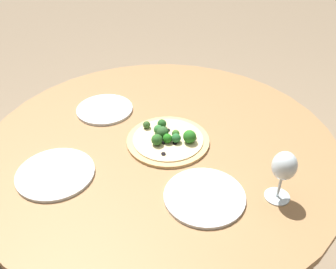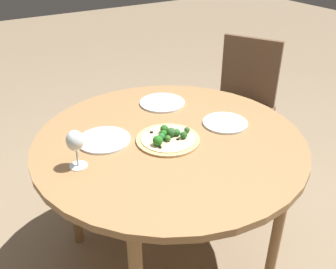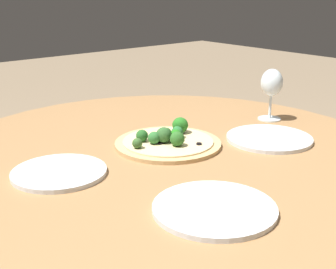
% 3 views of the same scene
% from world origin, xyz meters
% --- Properties ---
extents(dining_table, '(1.17, 1.17, 0.73)m').
position_xyz_m(dining_table, '(0.00, 0.00, 0.66)').
color(dining_table, olive).
rests_on(dining_table, ground_plane).
extents(pizza, '(0.27, 0.27, 0.06)m').
position_xyz_m(pizza, '(-0.02, -0.02, 0.75)').
color(pizza, tan).
rests_on(pizza, dining_table).
extents(wine_glass, '(0.07, 0.07, 0.16)m').
position_xyz_m(wine_glass, '(-0.41, -0.00, 0.84)').
color(wine_glass, silver).
rests_on(wine_glass, dining_table).
extents(plate_near, '(0.21, 0.21, 0.01)m').
position_xyz_m(plate_near, '(0.28, -0.03, 0.74)').
color(plate_near, silver).
rests_on(plate_near, dining_table).
extents(plate_far, '(0.23, 0.23, 0.01)m').
position_xyz_m(plate_far, '(0.15, 0.31, 0.74)').
color(plate_far, silver).
rests_on(plate_far, dining_table).
extents(plate_side, '(0.23, 0.23, 0.01)m').
position_xyz_m(plate_side, '(-0.25, 0.12, 0.74)').
color(plate_side, silver).
rests_on(plate_side, dining_table).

